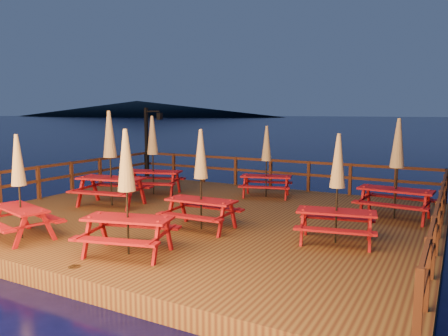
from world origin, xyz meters
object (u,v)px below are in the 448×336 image
Objects in this scene: picnic_table_0 at (110,157)px; picnic_table_1 at (153,154)px; picnic_table_2 at (397,167)px; lamp_post at (150,137)px.

picnic_table_1 is (-0.00, 2.07, -0.09)m from picnic_table_0.
picnic_table_0 is at bearing -107.48° from picnic_table_1.
picnic_table_0 is 8.18m from picnic_table_2.
lamp_post reaches higher than picnic_table_0.
lamp_post is 10.40m from picnic_table_2.
picnic_table_0 reaches higher than picnic_table_1.
lamp_post is 1.04× the size of picnic_table_0.
lamp_post is 1.12× the size of picnic_table_2.
lamp_post is at bearing 104.73° from picnic_table_0.
picnic_table_0 reaches higher than picnic_table_2.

